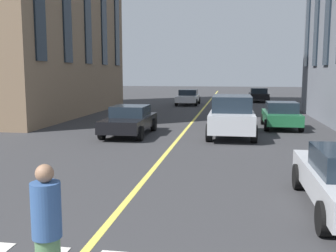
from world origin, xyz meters
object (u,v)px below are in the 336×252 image
object	(u,v)px
car_white_trailing	(188,97)
car_silver_parked_b	(232,115)
pedestrian_near	(47,233)
car_black_far	(258,95)
car_green_oncoming	(281,115)
car_black_parked_a	(130,120)

from	to	relation	value
car_white_trailing	car_silver_parked_b	size ratio (longest dim) A/B	0.94
pedestrian_near	car_white_trailing	bearing A→B (deg)	3.15
car_black_far	car_green_oncoming	bearing A→B (deg)	180.00
car_green_oncoming	pedestrian_near	world-z (taller)	pedestrian_near
car_white_trailing	car_silver_parked_b	bearing A→B (deg)	-167.09
car_green_oncoming	car_black_parked_a	xyz separation A→B (m)	(-3.50, 7.32, 0.00)
car_green_oncoming	pedestrian_near	xyz separation A→B (m)	(-16.84, 4.85, 0.20)
car_white_trailing	car_silver_parked_b	world-z (taller)	car_silver_parked_b
car_black_parked_a	car_black_far	size ratio (longest dim) A/B	1.00
car_green_oncoming	car_black_parked_a	size ratio (longest dim) A/B	0.89
car_green_oncoming	car_black_parked_a	distance (m)	8.12
car_green_oncoming	car_black_parked_a	bearing A→B (deg)	115.58
car_green_oncoming	car_silver_parked_b	size ratio (longest dim) A/B	0.83
car_green_oncoming	car_black_parked_a	world-z (taller)	car_green_oncoming
car_white_trailing	car_black_parked_a	size ratio (longest dim) A/B	1.00
car_black_far	car_white_trailing	bearing A→B (deg)	127.07
car_white_trailing	car_black_far	xyz separation A→B (m)	(4.96, -6.56, 0.00)
car_white_trailing	car_black_far	bearing A→B (deg)	-52.93
car_white_trailing	car_black_far	size ratio (longest dim) A/B	1.00
car_silver_parked_b	car_black_far	distance (m)	22.50
car_silver_parked_b	car_black_far	bearing A→B (deg)	-6.57
car_silver_parked_b	pedestrian_near	size ratio (longest dim) A/B	2.61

